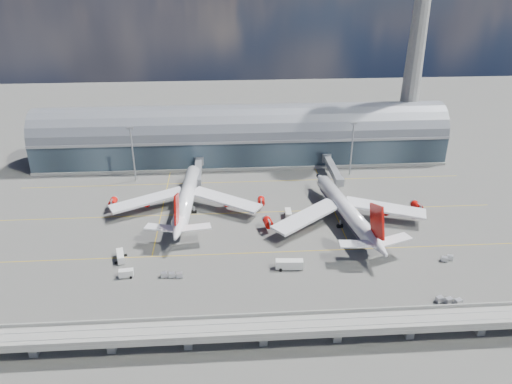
{
  "coord_description": "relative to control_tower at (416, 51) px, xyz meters",
  "views": [
    {
      "loc": [
        -8.91,
        -157.6,
        95.24
      ],
      "look_at": [
        2.5,
        10.0,
        14.0
      ],
      "focal_mm": 35.0,
      "sensor_mm": 36.0,
      "label": 1
    }
  ],
  "objects": [
    {
      "name": "taxi_lines",
      "position": [
        -85.0,
        -60.89,
        -51.63
      ],
      "size": [
        200.0,
        80.12,
        0.01
      ],
      "color": "gold",
      "rests_on": "ground"
    },
    {
      "name": "cargo_train_2",
      "position": [
        -19.05,
        -102.25,
        -50.8
      ],
      "size": [
        4.97,
        3.01,
        1.61
      ],
      "rotation": [
        0.0,
        0.0,
        1.23
      ],
      "color": "gray",
      "rests_on": "ground"
    },
    {
      "name": "service_truck_2",
      "position": [
        -73.48,
        -103.41,
        -49.92
      ],
      "size": [
        9.26,
        3.3,
        3.3
      ],
      "rotation": [
        0.0,
        0.0,
        1.5
      ],
      "color": "silver",
      "rests_on": "ground"
    },
    {
      "name": "service_truck_1",
      "position": [
        -126.78,
        -104.4,
        -50.29
      ],
      "size": [
        4.79,
        2.67,
        2.67
      ],
      "rotation": [
        0.0,
        0.0,
        1.67
      ],
      "color": "silver",
      "rests_on": "ground"
    },
    {
      "name": "jet_bridge_right",
      "position": [
        -44.5,
        -31.82,
        -46.46
      ],
      "size": [
        4.4,
        32.0,
        7.25
      ],
      "color": "gray",
      "rests_on": "ground"
    },
    {
      "name": "control_tower",
      "position": [
        0.0,
        0.0,
        0.0
      ],
      "size": [
        19.0,
        19.0,
        103.0
      ],
      "color": "gray",
      "rests_on": "ground"
    },
    {
      "name": "service_truck_0",
      "position": [
        -130.32,
        -94.35,
        -50.17
      ],
      "size": [
        3.84,
        7.2,
        2.84
      ],
      "rotation": [
        0.0,
        0.0,
        0.24
      ],
      "color": "silver",
      "rests_on": "ground"
    },
    {
      "name": "service_truck_4",
      "position": [
        -48.71,
        -39.99,
        -50.38
      ],
      "size": [
        2.72,
        4.58,
        2.5
      ],
      "rotation": [
        0.0,
        0.0,
        0.17
      ],
      "color": "silver",
      "rests_on": "ground"
    },
    {
      "name": "service_truck_5",
      "position": [
        -111.07,
        -63.57,
        -50.14
      ],
      "size": [
        4.82,
        6.45,
        2.93
      ],
      "rotation": [
        0.0,
        0.0,
        0.47
      ],
      "color": "silver",
      "rests_on": "ground"
    },
    {
      "name": "cargo_train_0",
      "position": [
        -112.04,
        -105.69,
        -50.78
      ],
      "size": [
        7.42,
        2.28,
        1.63
      ],
      "rotation": [
        0.0,
        0.0,
        1.67
      ],
      "color": "gray",
      "rests_on": "ground"
    },
    {
      "name": "terminal",
      "position": [
        -85.0,
        -5.01,
        -40.3
      ],
      "size": [
        200.0,
        30.0,
        28.0
      ],
      "color": "#1E2933",
      "rests_on": "ground"
    },
    {
      "name": "guideway",
      "position": [
        -85.0,
        -138.0,
        -46.34
      ],
      "size": [
        220.0,
        8.5,
        7.2
      ],
      "color": "gray",
      "rests_on": "ground"
    },
    {
      "name": "floodlight_mast_left",
      "position": [
        -135.0,
        -28.0,
        -38.0
      ],
      "size": [
        3.0,
        0.7,
        25.7
      ],
      "color": "gray",
      "rests_on": "ground"
    },
    {
      "name": "jet_bridge_left",
      "position": [
        -106.08,
        -29.88,
        -46.46
      ],
      "size": [
        4.4,
        28.0,
        7.25
      ],
      "color": "gray",
      "rests_on": "ground"
    },
    {
      "name": "cargo_train_1",
      "position": [
        -28.04,
        -124.6,
        -50.73
      ],
      "size": [
        7.92,
        3.8,
        1.74
      ],
      "rotation": [
        0.0,
        0.0,
        1.86
      ],
      "color": "gray",
      "rests_on": "ground"
    },
    {
      "name": "service_truck_3",
      "position": [
        -69.35,
        -67.98,
        -50.16
      ],
      "size": [
        2.64,
        6.05,
        2.89
      ],
      "rotation": [
        0.0,
        0.0,
        -0.03
      ],
      "color": "silver",
      "rests_on": "ground"
    },
    {
      "name": "airliner_right",
      "position": [
        -47.73,
        -74.58,
        -46.07
      ],
      "size": [
        64.55,
        67.53,
        21.46
      ],
      "rotation": [
        0.0,
        0.0,
        0.15
      ],
      "color": "white",
      "rests_on": "ground"
    },
    {
      "name": "ground",
      "position": [
        -85.0,
        -83.0,
        -51.64
      ],
      "size": [
        500.0,
        500.0,
        0.0
      ],
      "primitive_type": "plane",
      "color": "#474744",
      "rests_on": "ground"
    },
    {
      "name": "airliner_left",
      "position": [
        -109.7,
        -60.05,
        -45.83
      ],
      "size": [
        63.45,
        66.66,
        20.31
      ],
      "rotation": [
        0.0,
        0.0,
        -0.06
      ],
      "color": "white",
      "rests_on": "ground"
    },
    {
      "name": "floodlight_mast_right",
      "position": [
        -35.0,
        -28.0,
        -38.0
      ],
      "size": [
        3.0,
        0.7,
        25.7
      ],
      "color": "gray",
      "rests_on": "ground"
    }
  ]
}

